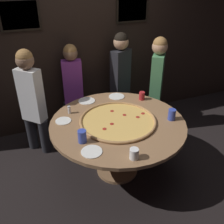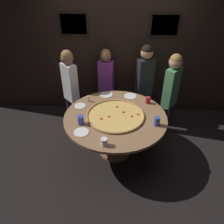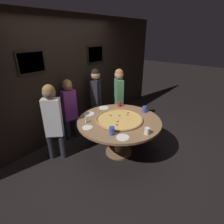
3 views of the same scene
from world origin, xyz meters
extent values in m
plane|color=black|center=(0.00, 0.00, 0.00)|extent=(24.00, 24.00, 0.00)
cube|color=black|center=(0.00, 1.38, 1.30)|extent=(6.40, 0.06, 2.60)
cube|color=black|center=(-0.80, 1.34, 1.75)|extent=(0.52, 0.02, 0.40)
cube|color=#936B5B|center=(-0.80, 1.33, 1.75)|extent=(0.46, 0.01, 0.34)
cube|color=black|center=(0.80, 1.34, 1.75)|extent=(0.52, 0.02, 0.40)
cube|color=slate|center=(0.80, 1.33, 1.75)|extent=(0.46, 0.01, 0.34)
cylinder|color=#936B47|center=(0.00, 0.00, 0.72)|extent=(1.56, 1.56, 0.04)
cylinder|color=#936B47|center=(0.00, 0.00, 0.35)|extent=(0.16, 0.16, 0.70)
cylinder|color=#936B47|center=(0.00, 0.00, 0.02)|extent=(0.52, 0.52, 0.04)
cylinder|color=#EAB75B|center=(0.00, 0.00, 0.75)|extent=(0.84, 0.84, 0.01)
torus|color=#B27F4C|center=(0.00, 0.00, 0.76)|extent=(0.88, 0.88, 0.03)
cylinder|color=#A8281E|center=(0.34, 0.03, 0.75)|extent=(0.04, 0.04, 0.00)
cylinder|color=#A8281E|center=(-0.09, -0.04, 0.75)|extent=(0.04, 0.04, 0.00)
cylinder|color=#A8281E|center=(0.25, -0.02, 0.75)|extent=(0.04, 0.04, 0.00)
cylinder|color=#A8281E|center=(-0.20, -0.10, 0.75)|extent=(0.04, 0.04, 0.00)
cylinder|color=#A8281E|center=(0.02, 0.23, 0.75)|extent=(0.04, 0.04, 0.00)
cylinder|color=#A8281E|center=(0.12, 0.08, 0.75)|extent=(0.04, 0.04, 0.00)
cylinder|color=#384CB7|center=(-0.48, -0.22, 0.81)|extent=(0.09, 0.09, 0.13)
cylinder|color=white|center=(-0.12, -0.65, 0.79)|extent=(0.09, 0.09, 0.11)
cylinder|color=#384CB7|center=(0.59, -0.19, 0.81)|extent=(0.09, 0.09, 0.13)
cylinder|color=#B22328|center=(0.52, 0.39, 0.79)|extent=(0.08, 0.08, 0.11)
cylinder|color=white|center=(-0.18, 0.62, 0.74)|extent=(0.22, 0.22, 0.01)
cylinder|color=white|center=(-0.58, 0.24, 0.74)|extent=(0.18, 0.18, 0.01)
cylinder|color=white|center=(-0.45, -0.41, 0.74)|extent=(0.21, 0.21, 0.01)
cylinder|color=white|center=(0.24, 0.59, 0.74)|extent=(0.21, 0.21, 0.01)
cylinder|color=silver|center=(-0.47, 0.39, 0.78)|extent=(0.04, 0.04, 0.08)
cylinder|color=#B7B7BC|center=(-0.47, 0.39, 0.83)|extent=(0.04, 0.04, 0.01)
cylinder|color=#232328|center=(-0.12, 1.15, 0.24)|extent=(0.15, 0.15, 0.47)
cylinder|color=#232328|center=(-0.33, 1.19, 0.24)|extent=(0.15, 0.15, 0.47)
cube|color=purple|center=(-0.23, 1.17, 0.80)|extent=(0.31, 0.20, 0.66)
sphere|color=#8C664C|center=(-0.23, 1.17, 1.24)|extent=(0.20, 0.20, 0.20)
sphere|color=#9E703D|center=(-0.23, 1.17, 1.27)|extent=(0.19, 0.19, 0.19)
cylinder|color=#232328|center=(-0.78, 0.75, 0.25)|extent=(0.19, 0.19, 0.50)
cylinder|color=#232328|center=(-0.93, 0.91, 0.25)|extent=(0.19, 0.19, 0.50)
cube|color=white|center=(-0.85, 0.83, 0.86)|extent=(0.33, 0.33, 0.70)
sphere|color=#8C664C|center=(-0.85, 0.83, 1.32)|extent=(0.22, 0.22, 0.22)
sphere|color=#9E703D|center=(-0.85, 0.83, 1.36)|extent=(0.20, 0.20, 0.20)
cylinder|color=#232328|center=(0.61, 1.13, 0.26)|extent=(0.18, 0.18, 0.51)
cylinder|color=#232328|center=(0.40, 1.03, 0.26)|extent=(0.18, 0.18, 0.51)
cube|color=#232328|center=(0.51, 1.08, 0.87)|extent=(0.35, 0.28, 0.72)
sphere|color=tan|center=(0.51, 1.08, 1.34)|extent=(0.22, 0.22, 0.22)
sphere|color=black|center=(0.51, 1.08, 1.38)|extent=(0.20, 0.20, 0.20)
cylinder|color=#232328|center=(1.01, 0.82, 0.25)|extent=(0.19, 0.19, 0.50)
cylinder|color=#232328|center=(0.87, 0.63, 0.25)|extent=(0.19, 0.19, 0.50)
cube|color=#4C8C59|center=(0.94, 0.73, 0.86)|extent=(0.31, 0.34, 0.71)
sphere|color=tan|center=(0.94, 0.73, 1.32)|extent=(0.22, 0.22, 0.22)
sphere|color=#9E703D|center=(0.94, 0.73, 1.36)|extent=(0.20, 0.20, 0.20)
camera|label=1|loc=(-0.98, -2.22, 2.27)|focal=40.00mm
camera|label=2|loc=(0.09, -2.68, 2.66)|focal=35.00mm
camera|label=3|loc=(-2.34, -1.73, 2.22)|focal=28.00mm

